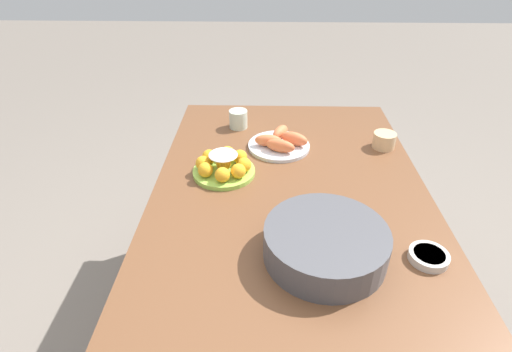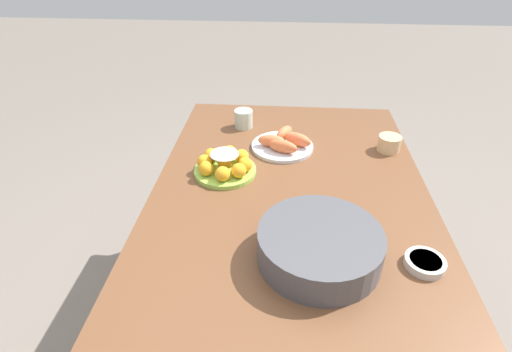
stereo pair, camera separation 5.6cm
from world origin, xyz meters
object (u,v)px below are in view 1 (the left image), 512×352
Objects in this scene: cup_near at (238,119)px; cup_far at (384,140)px; cake_plate at (224,166)px; serving_bowl at (326,242)px; sauce_bowl at (429,256)px; dining_table at (290,222)px; seafood_platter at (280,143)px.

cup_far is at bearing 74.54° from cup_near.
cup_far is at bearing 108.74° from cake_plate.
serving_bowl is 3.14× the size of sauce_bowl.
dining_table is 0.45m from sauce_bowl.
cup_near is at bearing -160.00° from serving_bowl.
serving_bowl reaches higher than seafood_platter.
cup_far is at bearing 133.04° from dining_table.
dining_table is at bearing -126.43° from sauce_bowl.
dining_table is at bearing 21.47° from cup_near.
dining_table is 6.19× the size of seafood_platter.
dining_table is 0.57m from cup_near.
serving_bowl is 0.68m from cup_far.
sauce_bowl is at bearing 53.57° from dining_table.
seafood_platter is (-0.59, -0.10, -0.02)m from serving_bowl.
sauce_bowl is (0.26, 0.35, 0.11)m from dining_table.
serving_bowl reaches higher than cake_plate.
cup_near is (-0.77, -0.28, -0.01)m from serving_bowl.
cup_near is (-0.18, -0.17, 0.01)m from seafood_platter.
serving_bowl is at bearing 37.61° from cake_plate.
serving_bowl is at bearing 20.00° from cup_near.
sauce_bowl is 0.95m from cup_near.
sauce_bowl is at bearing -2.54° from cup_far.
seafood_platter is (-0.19, 0.20, -0.01)m from cake_plate.
dining_table is at bearing -46.96° from cup_far.
serving_bowl is at bearing 10.01° from seafood_platter.
cup_near is at bearing -105.46° from cup_far.
dining_table is 0.53m from cup_far.
cake_plate is at bearing -122.52° from dining_table.
serving_bowl is 1.36× the size of seafood_platter.
serving_bowl reaches higher than cup_near.
seafood_platter is 3.11× the size of cup_near.
dining_table is at bearing 4.67° from seafood_platter.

